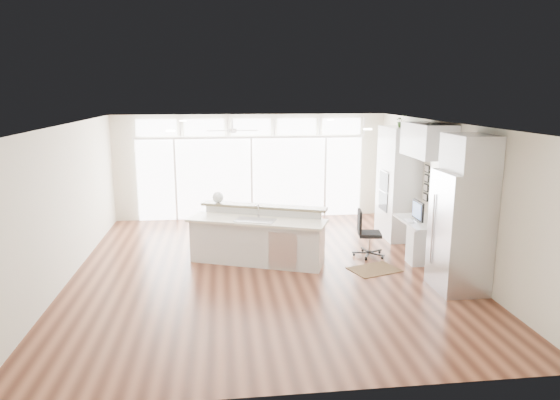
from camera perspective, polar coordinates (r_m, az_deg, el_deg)
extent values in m
cube|color=#492316|center=(9.47, -1.66, -7.93)|extent=(7.00, 8.00, 0.02)
cube|color=white|center=(8.90, -1.76, 8.67)|extent=(7.00, 8.00, 0.02)
cube|color=beige|center=(13.02, -3.30, 3.82)|extent=(7.00, 0.04, 2.70)
cube|color=beige|center=(5.27, 2.27, -8.96)|extent=(7.00, 0.04, 2.70)
cube|color=beige|center=(9.45, -23.35, -0.40)|extent=(0.04, 8.00, 2.70)
cube|color=beige|center=(10.02, 18.65, 0.64)|extent=(0.04, 8.00, 2.70)
cube|color=white|center=(13.00, -3.27, 2.48)|extent=(5.80, 0.06, 2.08)
cube|color=white|center=(12.85, -3.34, 8.33)|extent=(5.90, 0.06, 0.40)
cube|color=white|center=(10.23, 17.81, 2.07)|extent=(0.04, 0.85, 0.85)
cube|color=white|center=(11.68, -5.47, 8.40)|extent=(1.16, 1.16, 0.32)
cube|color=white|center=(9.10, -1.88, 8.62)|extent=(3.40, 3.00, 0.02)
cube|color=silver|center=(11.54, 13.34, 1.92)|extent=(0.64, 1.20, 2.50)
cube|color=silver|center=(10.36, 15.73, -4.33)|extent=(0.72, 1.30, 0.76)
cube|color=silver|center=(10.01, 16.59, 6.56)|extent=(0.64, 1.30, 0.64)
cube|color=silver|center=(8.75, 19.93, -3.44)|extent=(0.76, 0.90, 2.00)
cube|color=silver|center=(8.54, 20.93, 5.02)|extent=(0.64, 0.90, 0.60)
cube|color=black|center=(10.82, 16.41, 1.88)|extent=(0.06, 0.22, 0.80)
cube|color=silver|center=(9.65, -2.63, -4.18)|extent=(2.83, 1.91, 1.05)
cube|color=#311F0F|center=(9.57, 10.71, -7.81)|extent=(1.03, 0.88, 0.01)
cube|color=black|center=(10.18, 10.21, -3.80)|extent=(0.56, 0.53, 0.95)
sphere|color=white|center=(10.17, -7.11, 0.32)|extent=(0.31, 0.31, 0.23)
cube|color=black|center=(10.18, 15.50, -1.16)|extent=(0.09, 0.51, 0.42)
cube|color=white|center=(10.17, 14.55, -2.30)|extent=(0.16, 0.34, 0.02)
imported|color=#305022|center=(11.38, 13.68, 8.63)|extent=(0.24, 0.27, 0.21)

